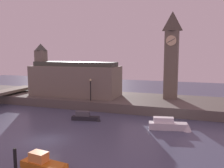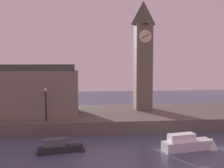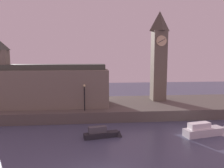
{
  "view_description": "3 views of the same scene",
  "coord_description": "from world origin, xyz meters",
  "px_view_note": "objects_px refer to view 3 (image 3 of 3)",
  "views": [
    {
      "loc": [
        15.69,
        -22.96,
        9.82
      ],
      "look_at": [
        2.33,
        15.67,
        4.44
      ],
      "focal_mm": 40.44,
      "sensor_mm": 36.0,
      "label": 1
    },
    {
      "loc": [
        2.85,
        -14.65,
        7.97
      ],
      "look_at": [
        5.95,
        14.28,
        5.67
      ],
      "focal_mm": 42.67,
      "sensor_mm": 36.0,
      "label": 2
    },
    {
      "loc": [
        -0.41,
        -14.22,
        8.9
      ],
      "look_at": [
        2.39,
        14.55,
        5.28
      ],
      "focal_mm": 34.62,
      "sensor_mm": 36.0,
      "label": 3
    }
  ],
  "objects_px": {
    "parliament_hall": "(51,85)",
    "boat_ferry_white": "(207,130)",
    "streetlamp": "(84,94)",
    "boat_barge_dark": "(104,133)",
    "clock_tower": "(159,55)"
  },
  "relations": [
    {
      "from": "parliament_hall",
      "to": "boat_ferry_white",
      "type": "distance_m",
      "value": 22.39
    },
    {
      "from": "streetlamp",
      "to": "boat_ferry_white",
      "type": "distance_m",
      "value": 15.98
    },
    {
      "from": "parliament_hall",
      "to": "streetlamp",
      "type": "distance_m",
      "value": 6.5
    },
    {
      "from": "parliament_hall",
      "to": "boat_ferry_white",
      "type": "xyz_separation_m",
      "value": [
        19.21,
        -10.78,
        -4.02
      ]
    },
    {
      "from": "streetlamp",
      "to": "boat_barge_dark",
      "type": "xyz_separation_m",
      "value": [
        2.3,
        -6.41,
        -3.37
      ]
    },
    {
      "from": "clock_tower",
      "to": "boat_barge_dark",
      "type": "bearing_deg",
      "value": -128.29
    },
    {
      "from": "parliament_hall",
      "to": "streetlamp",
      "type": "xyz_separation_m",
      "value": [
        5.19,
        -3.83,
        -0.79
      ]
    },
    {
      "from": "clock_tower",
      "to": "parliament_hall",
      "type": "distance_m",
      "value": 18.45
    },
    {
      "from": "clock_tower",
      "to": "boat_barge_dark",
      "type": "xyz_separation_m",
      "value": [
        -10.17,
        -12.88,
        -8.82
      ]
    },
    {
      "from": "clock_tower",
      "to": "parliament_hall",
      "type": "bearing_deg",
      "value": -171.48
    },
    {
      "from": "clock_tower",
      "to": "streetlamp",
      "type": "height_order",
      "value": "clock_tower"
    },
    {
      "from": "parliament_hall",
      "to": "streetlamp",
      "type": "relative_size",
      "value": 4.54
    },
    {
      "from": "streetlamp",
      "to": "boat_barge_dark",
      "type": "distance_m",
      "value": 7.59
    },
    {
      "from": "clock_tower",
      "to": "boat_ferry_white",
      "type": "distance_m",
      "value": 16.06
    },
    {
      "from": "clock_tower",
      "to": "boat_ferry_white",
      "type": "height_order",
      "value": "clock_tower"
    }
  ]
}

